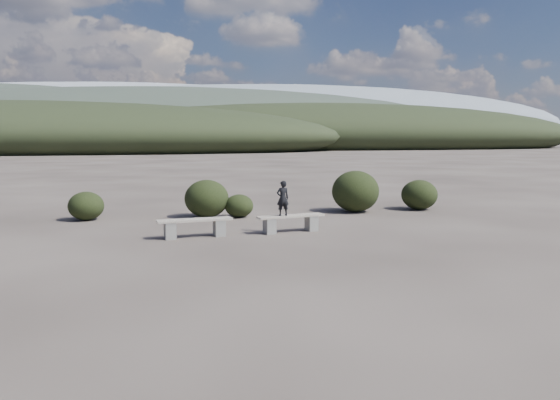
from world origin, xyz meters
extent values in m
plane|color=#322B27|center=(0.00, 0.00, 0.00)|extent=(1200.00, 1200.00, 0.00)
cube|color=slate|center=(-1.98, 4.56, 0.22)|extent=(0.34, 0.43, 0.45)
cube|color=slate|center=(-0.65, 4.77, 0.22)|extent=(0.34, 0.43, 0.45)
cube|color=gray|center=(-1.31, 4.67, 0.48)|extent=(2.05, 0.72, 0.06)
cube|color=slate|center=(0.76, 4.82, 0.22)|extent=(0.34, 0.42, 0.43)
cube|color=slate|center=(2.03, 5.07, 0.22)|extent=(0.34, 0.42, 0.43)
cube|color=gray|center=(1.39, 4.94, 0.46)|extent=(1.99, 0.77, 0.05)
imported|color=black|center=(1.15, 4.89, 0.98)|extent=(0.39, 0.29, 0.99)
ellipsoid|color=black|center=(-4.64, 8.44, 0.47)|extent=(1.14, 1.14, 0.93)
ellipsoid|color=black|center=(-0.75, 8.30, 0.63)|extent=(1.48, 1.48, 1.27)
ellipsoid|color=black|center=(0.31, 8.10, 0.39)|extent=(0.97, 0.97, 0.78)
ellipsoid|color=black|center=(4.60, 8.61, 0.74)|extent=(1.70, 1.70, 1.49)
ellipsoid|color=black|center=(7.13, 8.71, 0.55)|extent=(1.33, 1.33, 1.11)
ellipsoid|color=black|center=(-25.00, 90.00, 2.70)|extent=(110.00, 40.00, 12.00)
ellipsoid|color=black|center=(35.00, 110.00, 3.15)|extent=(120.00, 44.00, 14.00)
ellipsoid|color=#2C352B|center=(0.00, 160.00, 5.40)|extent=(190.00, 64.00, 24.00)
ellipsoid|color=gray|center=(70.00, 300.00, 9.90)|extent=(340.00, 110.00, 44.00)
ellipsoid|color=gray|center=(-30.00, 400.00, 12.60)|extent=(460.00, 140.00, 56.00)
camera|label=1|loc=(-1.94, -10.01, 2.71)|focal=35.00mm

